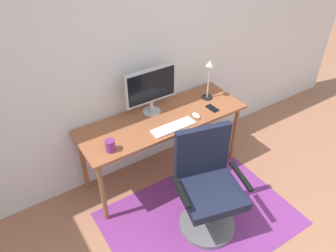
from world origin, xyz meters
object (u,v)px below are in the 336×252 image
(keyboard, at_px, (173,127))
(computer_mouse, at_px, (196,116))
(desk, at_px, (163,124))
(desk_lamp, at_px, (209,75))
(monitor, at_px, (151,87))
(office_chair, at_px, (207,190))
(cell_phone, at_px, (212,108))
(coffee_cup, at_px, (110,146))

(keyboard, bearing_deg, computer_mouse, 5.38)
(desk, xyz_separation_m, keyboard, (-0.00, -0.19, 0.08))
(keyboard, distance_m, desk_lamp, 0.69)
(monitor, relative_size, office_chair, 0.54)
(monitor, height_order, office_chair, monitor)
(computer_mouse, distance_m, cell_phone, 0.23)
(coffee_cup, bearing_deg, monitor, 27.87)
(desk_lamp, bearing_deg, monitor, 171.46)
(desk, relative_size, keyboard, 3.89)
(keyboard, height_order, coffee_cup, coffee_cup)
(coffee_cup, relative_size, office_chair, 0.11)
(computer_mouse, relative_size, coffee_cup, 0.96)
(monitor, bearing_deg, computer_mouse, -44.39)
(monitor, height_order, computer_mouse, monitor)
(desk_lamp, bearing_deg, office_chair, -126.98)
(desk, bearing_deg, coffee_cup, -165.13)
(desk, xyz_separation_m, cell_phone, (0.50, -0.14, 0.08))
(monitor, height_order, coffee_cup, monitor)
(monitor, relative_size, keyboard, 1.25)
(office_chair, bearing_deg, computer_mouse, 77.28)
(cell_phone, relative_size, desk_lamp, 0.32)
(keyboard, bearing_deg, office_chair, -92.03)
(monitor, xyz_separation_m, cell_phone, (0.54, -0.28, -0.28))
(desk, xyz_separation_m, office_chair, (-0.02, -0.75, -0.24))
(keyboard, bearing_deg, coffee_cup, 177.86)
(desk, height_order, keyboard, keyboard)
(computer_mouse, height_order, coffee_cup, coffee_cup)
(coffee_cup, bearing_deg, cell_phone, 1.52)
(cell_phone, bearing_deg, computer_mouse, -177.30)
(keyboard, xyz_separation_m, office_chair, (-0.02, -0.56, -0.32))
(office_chair, bearing_deg, coffee_cup, 150.06)
(computer_mouse, relative_size, cell_phone, 0.74)
(cell_phone, xyz_separation_m, office_chair, (-0.52, -0.62, -0.32))
(keyboard, bearing_deg, monitor, 96.07)
(computer_mouse, relative_size, office_chair, 0.11)
(desk, distance_m, coffee_cup, 0.66)
(keyboard, relative_size, cell_phone, 3.07)
(coffee_cup, bearing_deg, desk_lamp, 10.21)
(office_chair, bearing_deg, desk_lamp, 67.22)
(computer_mouse, bearing_deg, cell_phone, 6.84)
(coffee_cup, relative_size, desk_lamp, 0.25)
(desk_lamp, xyz_separation_m, office_chair, (-0.61, -0.80, -0.58))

